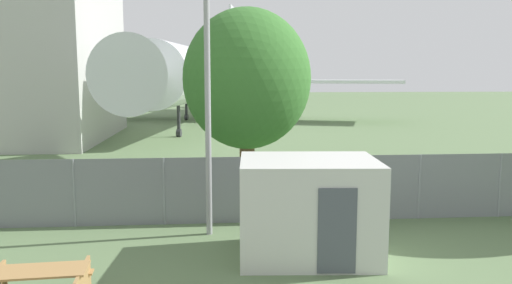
# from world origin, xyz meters

# --- Properties ---
(perimeter_fence) EXTENTS (56.07, 0.07, 1.97)m
(perimeter_fence) POSITION_xyz_m (-0.00, 10.10, 0.99)
(perimeter_fence) COLOR gray
(perimeter_fence) RESTS_ON ground
(airplane) EXTENTS (35.91, 44.50, 12.67)m
(airplane) POSITION_xyz_m (0.91, 42.71, 4.29)
(airplane) COLOR silver
(airplane) RESTS_ON ground
(portable_cabin) EXTENTS (3.39, 2.64, 2.37)m
(portable_cabin) POSITION_xyz_m (3.71, 7.25, 1.18)
(portable_cabin) COLOR silver
(portable_cabin) RESTS_ON ground
(tree_behind_benches) EXTENTS (4.63, 4.63, 6.75)m
(tree_behind_benches) POSITION_xyz_m (2.66, 13.94, 4.18)
(tree_behind_benches) COLOR brown
(tree_behind_benches) RESTS_ON ground
(light_mast) EXTENTS (0.44, 0.44, 7.25)m
(light_mast) POSITION_xyz_m (1.31, 9.10, 4.47)
(light_mast) COLOR #99999E
(light_mast) RESTS_ON ground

